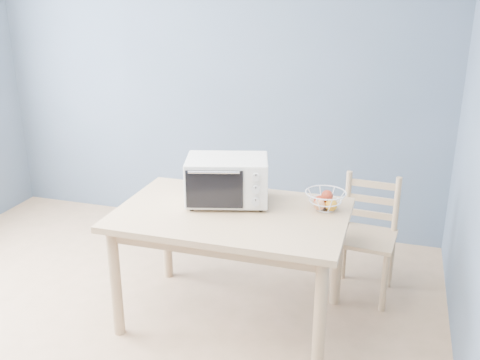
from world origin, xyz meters
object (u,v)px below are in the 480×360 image
(dining_table, at_px, (232,227))
(toaster_oven, at_px, (224,180))
(dining_chair, at_px, (366,238))
(fruit_basket, at_px, (325,200))

(dining_table, bearing_deg, toaster_oven, 125.79)
(dining_table, distance_m, dining_chair, 1.01)
(fruit_basket, distance_m, dining_chair, 0.61)
(toaster_oven, relative_size, fruit_basket, 1.80)
(fruit_basket, bearing_deg, toaster_oven, -173.23)
(dining_table, xyz_separation_m, toaster_oven, (-0.09, 0.12, 0.26))
(dining_chair, bearing_deg, fruit_basket, -117.87)
(dining_table, height_order, toaster_oven, toaster_oven)
(toaster_oven, relative_size, dining_chair, 0.69)
(dining_table, xyz_separation_m, dining_chair, (0.79, 0.58, -0.24))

